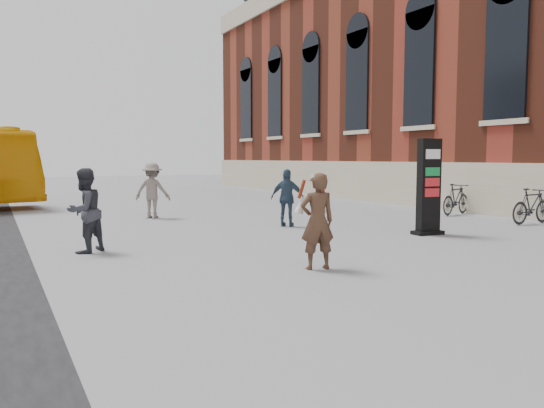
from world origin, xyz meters
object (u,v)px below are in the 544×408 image
bike_5 (532,206)px  pedestrian_a (85,211)px  info_pylon (429,187)px  pedestrian_c (287,198)px  bike_7 (456,199)px  woman (317,220)px  pedestrian_b (152,190)px

bike_5 → pedestrian_a: bearing=82.7°
info_pylon → pedestrian_c: info_pylon is taller
info_pylon → pedestrian_a: 8.32m
bike_7 → info_pylon: bearing=109.2°
woman → bike_7: size_ratio=0.95×
pedestrian_b → pedestrian_c: pedestrian_b is taller
info_pylon → woman: bearing=-149.6°
pedestrian_b → bike_5: pedestrian_b is taller
bike_5 → bike_7: bearing=-1.9°
bike_5 → pedestrian_c: bearing=64.9°
woman → bike_5: 9.50m
pedestrian_b → bike_7: (9.57, -3.96, -0.36)m
pedestrian_a → bike_5: 12.60m
info_pylon → bike_7: info_pylon is taller
info_pylon → bike_5: 4.40m
pedestrian_b → bike_7: 10.36m
info_pylon → pedestrian_a: size_ratio=1.40×
pedestrian_a → bike_5: (12.54, -1.19, -0.34)m
info_pylon → bike_5: bearing=8.0°
woman → bike_7: 10.63m
info_pylon → pedestrian_a: (-8.20, 1.38, -0.35)m
woman → bike_5: (9.18, 2.44, -0.34)m
woman → pedestrian_a: pedestrian_a is taller
bike_7 → pedestrian_b: bearing=51.1°
pedestrian_a → pedestrian_b: (2.98, 5.69, 0.03)m
pedestrian_b → bike_5: (9.57, -6.88, -0.37)m
pedestrian_b → pedestrian_c: size_ratio=1.10×
info_pylon → pedestrian_a: info_pylon is taller
woman → bike_7: woman is taller
pedestrian_b → bike_7: size_ratio=1.00×
pedestrian_a → bike_5: pedestrian_a is taller
pedestrian_a → bike_7: (12.54, 1.73, -0.34)m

